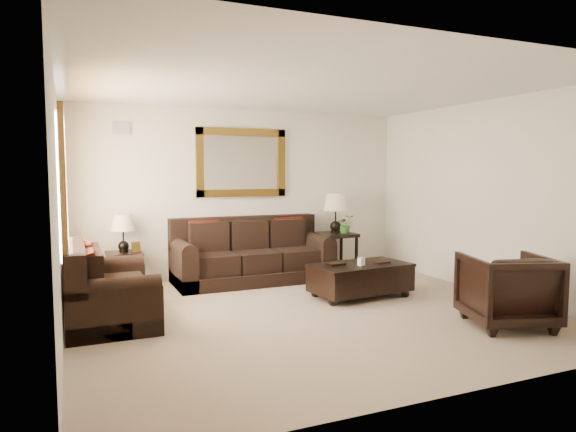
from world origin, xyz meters
name	(u,v)px	position (x,y,z in m)	size (l,w,h in m)	color
room	(311,202)	(0.00, 0.00, 1.35)	(5.51, 5.01, 2.71)	#88725E
window	(64,186)	(-2.70, 0.90, 1.55)	(0.07, 1.96, 1.66)	white
mirror	(242,163)	(-0.05, 2.47, 1.85)	(1.50, 0.06, 1.10)	#4C360F
air_vent	(121,128)	(-1.90, 2.48, 2.35)	(0.25, 0.02, 0.18)	#999999
sofa	(251,258)	(-0.05, 2.03, 0.36)	(2.41, 1.04, 0.99)	black
loveseat	(104,293)	(-2.31, 0.61, 0.33)	(0.95, 1.60, 0.90)	black
end_table_left	(124,240)	(-1.94, 2.21, 0.71)	(0.50, 0.50, 1.10)	black
end_table_right	(336,221)	(1.51, 2.16, 0.87)	(0.61, 0.61, 1.34)	black
coffee_table	(360,276)	(0.97, 0.46, 0.28)	(1.40, 0.85, 0.57)	black
armchair	(507,286)	(1.76, -1.32, 0.44)	(0.86, 0.81, 0.89)	black
potted_plant	(346,226)	(1.64, 2.04, 0.79)	(0.28, 0.31, 0.24)	#2B5F20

